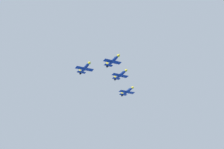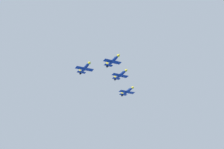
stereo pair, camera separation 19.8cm
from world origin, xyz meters
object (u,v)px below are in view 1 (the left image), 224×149
jet_left_wingman (121,75)px  jet_left_outer (127,91)px  jet_lead (113,61)px  jet_right_wingman (85,68)px

jet_left_wingman → jet_left_outer: 17.82m
jet_left_wingman → jet_left_outer: jet_left_wingman is taller
jet_left_wingman → jet_left_outer: bearing=138.5°
jet_lead → jet_right_wingman: jet_lead is taller
jet_lead → jet_right_wingman: bearing=-140.2°
jet_lead → jet_left_outer: (-2.27, -34.72, -4.55)m
jet_left_outer → jet_lead: bearing=-40.3°
jet_right_wingman → jet_left_outer: size_ratio=1.02×
jet_lead → jet_right_wingman: 17.42m
jet_left_wingman → jet_right_wingman: size_ratio=0.95×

